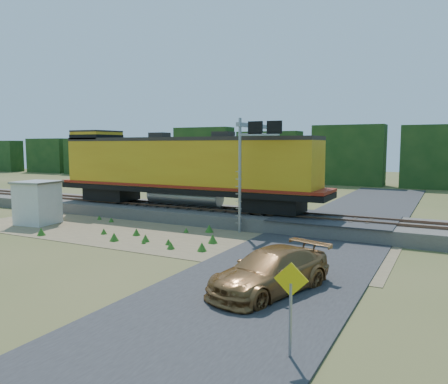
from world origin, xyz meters
The scene contains 12 objects.
ground centered at (0.00, 0.00, 0.00)m, with size 140.00×140.00×0.00m, color #475123.
ballast centered at (0.00, 6.00, 0.40)m, with size 70.00×5.00×0.80m, color slate.
rails centered at (0.00, 6.00, 0.88)m, with size 70.00×1.54×0.16m.
dirt_shoulder centered at (-2.00, 0.50, 0.01)m, with size 26.00×8.00×0.03m, color #8C7754.
road centered at (7.00, 0.74, 0.09)m, with size 7.00×66.00×0.86m.
tree_line_north centered at (0.00, 38.00, 3.07)m, with size 130.00×3.00×6.50m.
weed_clumps centered at (-3.50, 0.10, 0.00)m, with size 15.00×6.20×0.56m, color #2E641C, non-canonical shape.
locomotive centered at (-3.92, 6.00, 3.59)m, with size 20.64×3.15×5.32m.
shed centered at (-10.88, -0.38, 1.43)m, with size 2.67×2.67×2.83m.
signal_gantry centered at (2.39, 5.35, 5.07)m, with size 2.67×6.20×6.73m.
road_sign centered at (9.76, -10.07, 1.52)m, with size 0.83×0.14×2.41m.
car centered at (7.54, -5.76, 0.76)m, with size 2.12×5.23×1.52m, color olive.
Camera 1 is at (13.02, -19.73, 5.17)m, focal length 35.00 mm.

